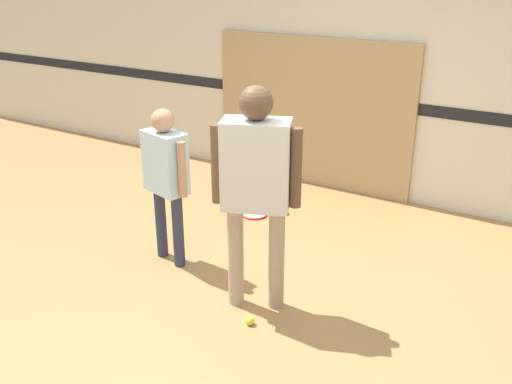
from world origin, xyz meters
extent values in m
plane|color=#A87F4C|center=(0.00, 0.00, 0.00)|extent=(16.00, 16.00, 0.00)
cube|color=silver|center=(0.00, 2.53, 1.60)|extent=(16.00, 0.06, 3.20)
cube|color=black|center=(0.00, 2.49, 1.02)|extent=(16.00, 0.01, 0.12)
cube|color=tan|center=(-0.83, 2.47, 0.84)|extent=(2.38, 0.05, 1.67)
cylinder|color=tan|center=(-0.15, -0.11, 0.40)|extent=(0.12, 0.12, 0.80)
cylinder|color=tan|center=(0.13, 0.01, 0.40)|extent=(0.12, 0.12, 0.80)
cube|color=silver|center=(-0.01, -0.05, 1.12)|extent=(0.53, 0.42, 0.64)
sphere|color=brown|center=(-0.01, -0.05, 1.56)|extent=(0.23, 0.23, 0.23)
cylinder|color=brown|center=(-0.27, -0.16, 1.11)|extent=(0.08, 0.08, 0.57)
cylinder|color=brown|center=(0.24, 0.05, 1.11)|extent=(0.08, 0.08, 0.57)
cylinder|color=#2D334C|center=(-1.12, 0.17, 0.32)|extent=(0.09, 0.09, 0.65)
cylinder|color=#2D334C|center=(-0.88, 0.12, 0.32)|extent=(0.09, 0.09, 0.65)
cube|color=silver|center=(-1.00, 0.14, 0.90)|extent=(0.42, 0.29, 0.51)
sphere|color=tan|center=(-1.00, 0.14, 1.25)|extent=(0.19, 0.19, 0.19)
cylinder|color=tan|center=(-1.22, 0.20, 0.90)|extent=(0.07, 0.07, 0.46)
cylinder|color=tan|center=(-0.79, 0.09, 0.90)|extent=(0.07, 0.07, 0.46)
torus|color=red|center=(-0.88, 1.33, 0.01)|extent=(0.38, 0.38, 0.02)
cylinder|color=silver|center=(-0.88, 1.33, 0.01)|extent=(0.23, 0.23, 0.01)
cylinder|color=black|center=(-0.68, 1.46, 0.01)|extent=(0.19, 0.13, 0.02)
sphere|color=black|center=(-0.59, 1.51, 0.01)|extent=(0.03, 0.03, 0.03)
sphere|color=#CCE038|center=(0.09, -0.30, 0.03)|extent=(0.07, 0.07, 0.07)
sphere|color=#CCE038|center=(-0.91, 1.42, 0.03)|extent=(0.07, 0.07, 0.07)
camera|label=1|loc=(1.92, -3.21, 2.43)|focal=40.00mm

